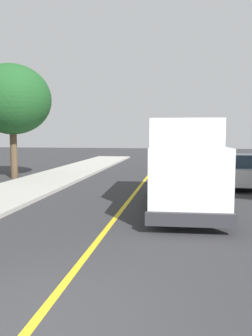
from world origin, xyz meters
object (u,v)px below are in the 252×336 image
(box_truck, at_px, (184,159))
(parked_car_mid, at_px, (182,159))
(parked_van_across, at_px, (243,172))
(street_tree_down_block, at_px, (12,100))
(parked_car_near, at_px, (184,167))

(box_truck, xyz_separation_m, parked_car_mid, (-0.04, 13.53, -0.97))
(parked_car_mid, height_order, parked_van_across, same)
(parked_van_across, height_order, street_tree_down_block, street_tree_down_block)
(parked_car_near, bearing_deg, parked_car_mid, 91.31)
(parked_car_near, xyz_separation_m, parked_van_across, (2.93, -1.80, 0.00))
(street_tree_down_block, bearing_deg, parked_car_near, 2.03)
(parked_car_near, height_order, parked_van_across, same)
(parked_van_across, bearing_deg, box_truck, -120.90)
(parked_car_near, distance_m, parked_van_across, 3.44)
(parked_van_across, bearing_deg, parked_car_near, 148.51)
(box_truck, relative_size, parked_car_near, 1.63)
(parked_van_across, relative_size, street_tree_down_block, 0.65)
(street_tree_down_block, bearing_deg, parked_car_mid, 34.93)
(parked_car_mid, xyz_separation_m, parked_van_across, (3.08, -8.46, 0.00))
(box_truck, bearing_deg, parked_van_across, 59.10)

